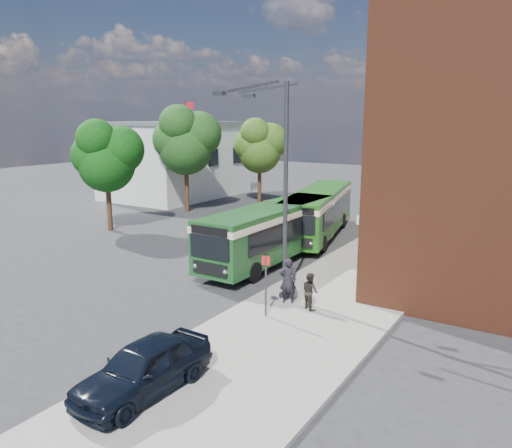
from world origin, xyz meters
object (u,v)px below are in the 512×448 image
Objects in this scene: bus_front at (271,228)px; parked_car at (144,367)px; bus_rear at (318,209)px; street_lamp at (278,188)px.

bus_front is 14.06m from parked_car.
bus_rear reaches higher than parked_car.
bus_front is 2.54× the size of parked_car.
bus_front is (-3.13, 4.84, -2.96)m from street_lamp.
bus_rear is at bearing 93.37° from bus_front.
bus_rear is at bearing 106.95° from street_lamp.
bus_front is 6.73m from bus_rear.
bus_rear is 2.79× the size of parked_car.
street_lamp is 2.10× the size of parked_car.
bus_front is at bearing 122.87° from street_lamp.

